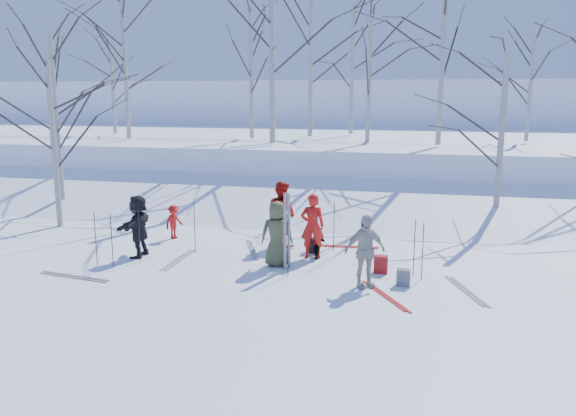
% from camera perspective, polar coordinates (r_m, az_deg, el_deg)
% --- Properties ---
extents(ground, '(120.00, 120.00, 0.00)m').
position_cam_1_polar(ground, '(13.29, -1.48, -6.77)').
color(ground, white).
rests_on(ground, ground).
extents(snow_ramp, '(70.00, 9.49, 4.12)m').
position_cam_1_polar(snow_ramp, '(19.88, 3.62, -0.16)').
color(snow_ramp, white).
rests_on(snow_ramp, ground).
extents(snow_plateau, '(70.00, 18.00, 2.20)m').
position_cam_1_polar(snow_plateau, '(29.55, 6.90, 5.29)').
color(snow_plateau, white).
rests_on(snow_plateau, ground).
extents(far_hill, '(90.00, 30.00, 6.00)m').
position_cam_1_polar(far_hill, '(50.35, 9.63, 8.90)').
color(far_hill, white).
rests_on(far_hill, ground).
extents(skier_olive_center, '(0.89, 0.68, 1.62)m').
position_cam_1_polar(skier_olive_center, '(13.72, -1.13, -2.64)').
color(skier_olive_center, '#454A2C').
rests_on(skier_olive_center, ground).
extents(skier_red_north, '(0.69, 0.52, 1.69)m').
position_cam_1_polar(skier_red_north, '(14.40, 2.50, -1.84)').
color(skier_red_north, red).
rests_on(skier_red_north, ground).
extents(skier_redor_behind, '(1.11, 1.05, 1.82)m').
position_cam_1_polar(skier_redor_behind, '(15.51, -0.65, -0.60)').
color(skier_redor_behind, '#B1140D').
rests_on(skier_redor_behind, ground).
extents(skier_red_seated, '(0.57, 0.74, 1.00)m').
position_cam_1_polar(skier_red_seated, '(16.73, -11.51, -1.38)').
color(skier_red_seated, red).
rests_on(skier_red_seated, ground).
extents(skier_cream_east, '(1.02, 0.83, 1.62)m').
position_cam_1_polar(skier_cream_east, '(12.35, 7.81, -4.36)').
color(skier_cream_east, beige).
rests_on(skier_cream_east, ground).
extents(skier_grey_west, '(0.51, 1.52, 1.63)m').
position_cam_1_polar(skier_grey_west, '(15.03, -14.95, -1.77)').
color(skier_grey_west, black).
rests_on(skier_grey_west, ground).
extents(dog, '(0.34, 0.62, 0.50)m').
position_cam_1_polar(dog, '(14.57, 3.19, -4.11)').
color(dog, black).
rests_on(dog, ground).
extents(upright_ski_left, '(0.10, 0.17, 1.90)m').
position_cam_1_polar(upright_ski_left, '(13.36, -0.30, -2.42)').
color(upright_ski_left, silver).
rests_on(upright_ski_left, ground).
extents(upright_ski_right, '(0.11, 0.23, 1.89)m').
position_cam_1_polar(upright_ski_right, '(13.41, 0.08, -2.36)').
color(upright_ski_right, silver).
rests_on(upright_ski_right, ground).
extents(ski_pair_a, '(1.43, 2.03, 0.02)m').
position_cam_1_polar(ski_pair_a, '(12.79, 17.66, -8.02)').
color(ski_pair_a, silver).
rests_on(ski_pair_a, ground).
extents(ski_pair_b, '(1.88, 2.08, 0.02)m').
position_cam_1_polar(ski_pair_b, '(12.09, 9.86, -8.78)').
color(ski_pair_b, red).
rests_on(ski_pair_b, ground).
extents(ski_pair_c, '(0.22, 1.90, 0.02)m').
position_cam_1_polar(ski_pair_c, '(14.67, -11.02, -5.17)').
color(ski_pair_c, silver).
rests_on(ski_pair_c, ground).
extents(ski_pair_d, '(0.72, 1.95, 0.02)m').
position_cam_1_polar(ski_pair_d, '(14.01, -20.87, -6.53)').
color(ski_pair_d, silver).
rests_on(ski_pair_d, ground).
extents(ski_pair_e, '(0.43, 1.92, 0.02)m').
position_cam_1_polar(ski_pair_e, '(15.69, 5.72, -3.91)').
color(ski_pair_e, red).
rests_on(ski_pair_e, ground).
extents(ski_pair_f, '(1.56, 2.04, 0.02)m').
position_cam_1_polar(ski_pair_f, '(15.34, -3.65, -4.23)').
color(ski_pair_f, silver).
rests_on(ski_pair_f, ground).
extents(ski_pole_a, '(0.02, 0.02, 1.34)m').
position_cam_1_polar(ski_pole_a, '(13.11, 13.52, -4.29)').
color(ski_pole_a, black).
rests_on(ski_pole_a, ground).
extents(ski_pole_b, '(0.02, 0.02, 1.34)m').
position_cam_1_polar(ski_pole_b, '(15.18, -9.47, -1.96)').
color(ski_pole_b, black).
rests_on(ski_pole_b, ground).
extents(ski_pole_c, '(0.02, 0.02, 1.34)m').
position_cam_1_polar(ski_pole_c, '(14.61, -14.84, -2.73)').
color(ski_pole_c, black).
rests_on(ski_pole_c, ground).
extents(ski_pole_d, '(0.02, 0.02, 1.34)m').
position_cam_1_polar(ski_pole_d, '(14.59, -18.96, -2.99)').
color(ski_pole_d, black).
rests_on(ski_pole_d, ground).
extents(ski_pole_e, '(0.02, 0.02, 1.34)m').
position_cam_1_polar(ski_pole_e, '(15.18, 4.69, -1.84)').
color(ski_pole_e, black).
rests_on(ski_pole_e, ground).
extents(ski_pole_f, '(0.02, 0.02, 1.34)m').
position_cam_1_polar(ski_pole_f, '(13.00, -0.01, -4.10)').
color(ski_pole_f, black).
rests_on(ski_pole_f, ground).
extents(ski_pole_g, '(0.02, 0.02, 1.34)m').
position_cam_1_polar(ski_pole_g, '(14.34, -17.47, -3.14)').
color(ski_pole_g, black).
rests_on(ski_pole_g, ground).
extents(ski_pole_h, '(0.02, 0.02, 1.34)m').
position_cam_1_polar(ski_pole_h, '(13.35, 12.70, -3.96)').
color(ski_pole_h, black).
rests_on(ski_pole_h, ground).
extents(ski_pole_i, '(0.02, 0.02, 1.34)m').
position_cam_1_polar(ski_pole_i, '(15.22, 2.21, -1.78)').
color(ski_pole_i, black).
rests_on(ski_pole_i, ground).
extents(backpack_red, '(0.32, 0.22, 0.42)m').
position_cam_1_polar(backpack_red, '(13.52, 9.41, -5.67)').
color(backpack_red, maroon).
rests_on(backpack_red, ground).
extents(backpack_grey, '(0.30, 0.20, 0.38)m').
position_cam_1_polar(backpack_grey, '(12.73, 11.64, -6.93)').
color(backpack_grey, slate).
rests_on(backpack_grey, ground).
extents(backpack_dark, '(0.34, 0.24, 0.40)m').
position_cam_1_polar(backpack_dark, '(15.03, 2.56, -3.80)').
color(backpack_dark, black).
rests_on(backpack_dark, ground).
extents(birch_plateau_a, '(4.57, 4.57, 5.68)m').
position_cam_1_polar(birch_plateau_a, '(25.64, -3.77, 13.45)').
color(birch_plateau_a, silver).
rests_on(birch_plateau_a, snow_plateau).
extents(birch_plateau_b, '(3.58, 3.58, 4.26)m').
position_cam_1_polar(birch_plateau_b, '(30.05, -17.38, 11.32)').
color(birch_plateau_b, silver).
rests_on(birch_plateau_b, snow_plateau).
extents(birch_plateau_d, '(6.09, 6.09, 7.84)m').
position_cam_1_polar(birch_plateau_d, '(23.21, -1.64, 16.34)').
color(birch_plateau_d, silver).
rests_on(birch_plateau_d, snow_plateau).
extents(birch_plateau_e, '(3.54, 3.54, 4.20)m').
position_cam_1_polar(birch_plateau_e, '(25.92, 23.39, 10.89)').
color(birch_plateau_e, silver).
rests_on(birch_plateau_e, snow_plateau).
extents(birch_plateau_f, '(5.41, 5.41, 6.87)m').
position_cam_1_polar(birch_plateau_f, '(26.83, 2.31, 14.66)').
color(birch_plateau_f, silver).
rests_on(birch_plateau_f, snow_plateau).
extents(birch_plateau_g, '(5.32, 5.32, 6.75)m').
position_cam_1_polar(birch_plateau_g, '(23.01, 15.42, 14.63)').
color(birch_plateau_g, silver).
rests_on(birch_plateau_g, snow_plateau).
extents(birch_plateau_h, '(4.98, 4.98, 6.26)m').
position_cam_1_polar(birch_plateau_h, '(28.60, 6.53, 13.78)').
color(birch_plateau_h, silver).
rests_on(birch_plateau_h, snow_plateau).
extents(birch_plateau_i, '(4.85, 4.85, 6.07)m').
position_cam_1_polar(birch_plateau_i, '(26.42, -16.20, 13.40)').
color(birch_plateau_i, silver).
rests_on(birch_plateau_i, snow_plateau).
extents(birch_plateau_j, '(4.28, 4.28, 5.26)m').
position_cam_1_polar(birch_plateau_j, '(23.69, 8.24, 13.01)').
color(birch_plateau_j, silver).
rests_on(birch_plateau_j, snow_plateau).
extents(birch_edge_a, '(4.22, 4.22, 5.18)m').
position_cam_1_polar(birch_edge_a, '(19.09, -22.70, 5.89)').
color(birch_edge_a, silver).
rests_on(birch_edge_a, ground).
extents(birch_edge_d, '(4.93, 4.93, 6.18)m').
position_cam_1_polar(birch_edge_d, '(21.74, -22.48, 7.82)').
color(birch_edge_d, silver).
rests_on(birch_edge_d, ground).
extents(birch_edge_e, '(4.41, 4.41, 5.44)m').
position_cam_1_polar(birch_edge_e, '(18.72, 20.82, 6.34)').
color(birch_edge_e, silver).
rests_on(birch_edge_e, ground).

